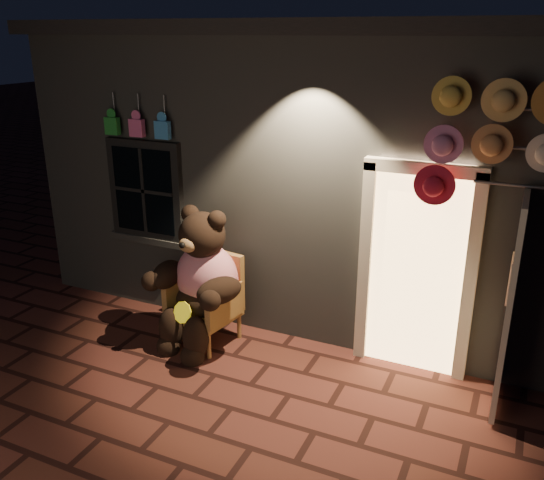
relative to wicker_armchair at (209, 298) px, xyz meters
The scene contains 5 objects.
ground 1.46m from the wicker_armchair, 51.52° to the right, with size 60.00×60.00×0.00m, color #52251F.
shop_building 3.28m from the wicker_armchair, 73.66° to the left, with size 7.30×5.95×3.51m.
wicker_armchair is the anchor object (origin of this frame).
teddy_bear 0.28m from the wicker_armchair, 96.45° to the right, with size 1.18×1.00×1.64m.
hat_rack 3.57m from the wicker_armchair, ahead, with size 1.79×0.22×2.97m.
Camera 1 is at (2.24, -3.97, 3.35)m, focal length 38.00 mm.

